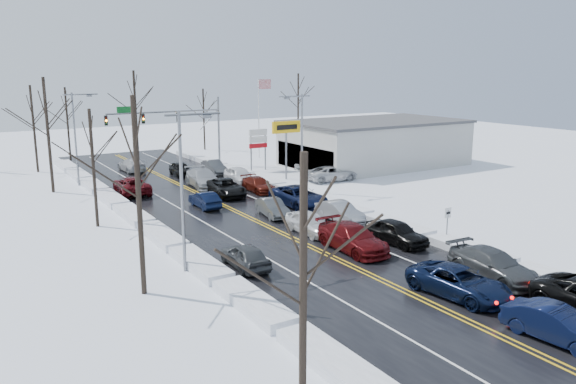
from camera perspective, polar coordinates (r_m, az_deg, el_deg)
ground at (r=39.63m, az=-1.03°, el=-4.02°), size 160.00×160.00×0.00m
road_surface at (r=41.29m, az=-2.45°, el=-3.34°), size 14.00×84.00×0.01m
snow_bank_left at (r=38.32m, az=-12.44°, el=-4.89°), size 1.58×72.00×0.53m
snow_bank_right at (r=45.36m, az=5.96°, el=-1.96°), size 1.58×72.00×0.53m
traffic_signal_mast at (r=65.09m, az=-11.14°, el=7.14°), size 13.28×0.39×8.00m
tires_plus_sign at (r=57.46m, az=-0.18°, el=6.21°), size 3.20×0.34×6.00m
used_vehicles_sign at (r=62.82m, az=-3.06°, el=5.19°), size 2.20×0.22×4.65m
speed_limit_sign at (r=38.23m, az=15.91°, el=-2.58°), size 0.55×0.09×2.35m
flagpole at (r=71.78m, az=-2.88°, el=8.19°), size 1.87×1.20×10.00m
dealership_building at (r=67.25m, az=8.79°, el=4.97°), size 20.40×12.40×5.30m
streetlight_ne at (r=51.22m, az=1.23°, el=5.81°), size 3.20×0.25×9.00m
streetlight_sw at (r=31.33m, az=-10.43°, el=1.35°), size 3.20×0.25×9.00m
streetlight_nw at (r=58.08m, az=-20.65°, el=5.80°), size 3.20×0.25×9.00m
tree_left_a at (r=15.99m, az=1.57°, el=-5.56°), size 3.60×3.60×9.00m
tree_left_b at (r=28.16m, az=-15.14°, el=3.35°), size 4.00×4.00×10.00m
tree_left_c at (r=41.99m, az=-19.32°, el=4.51°), size 3.40×3.40×8.50m
tree_left_d at (r=55.45m, az=-23.36°, el=7.41°), size 4.20×4.20×10.50m
tree_left_e at (r=67.41m, az=-24.54°, el=7.43°), size 3.80×3.80×9.50m
tree_far_b at (r=75.07m, az=-21.58°, el=7.81°), size 3.60×3.60×9.00m
tree_far_c at (r=74.90m, az=-15.30°, el=9.30°), size 4.40×4.40×11.00m
tree_far_d at (r=79.81m, az=-8.58°, el=8.51°), size 3.40×3.40×8.50m
tree_far_e at (r=87.69m, az=1.04°, el=9.90°), size 4.20×4.20×10.50m
queued_car_1 at (r=26.93m, az=25.52°, el=-13.49°), size 2.02×4.63×1.48m
queued_car_2 at (r=30.04m, az=16.89°, el=-10.07°), size 3.10×5.63×1.49m
queued_car_3 at (r=35.83m, az=6.54°, el=-5.90°), size 2.43×5.74×1.65m
queued_car_4 at (r=39.17m, az=2.26°, el=-4.22°), size 1.81×4.50×1.53m
queued_car_5 at (r=43.66m, az=-1.61°, el=-2.46°), size 1.99×4.28×1.36m
queued_car_6 at (r=50.87m, az=-6.28°, el=-0.38°), size 3.26×5.79×1.53m
queued_car_7 at (r=54.99m, az=-8.59°, el=0.52°), size 3.00×6.12×1.71m
queued_car_8 at (r=61.15m, az=-10.82°, el=1.64°), size 2.06×4.43×1.47m
queued_car_11 at (r=32.98m, az=19.99°, el=-8.24°), size 2.57×5.58×1.58m
queued_car_12 at (r=37.59m, az=10.92°, el=-5.17°), size 2.14×4.72×1.57m
queued_car_13 at (r=42.39m, az=5.27°, el=-2.97°), size 1.62×4.53×1.49m
queued_car_14 at (r=46.72m, az=1.13°, el=-1.46°), size 2.91×6.08×1.67m
queued_car_15 at (r=52.36m, az=-3.03°, el=0.04°), size 2.02×4.65×1.33m
queued_car_16 at (r=55.97m, az=-4.91°, el=0.82°), size 2.39×5.08×1.68m
queued_car_17 at (r=61.79m, az=-7.51°, el=1.87°), size 1.78×4.49×1.45m
oncoming_car_0 at (r=46.83m, az=-8.43°, el=-1.57°), size 1.48×4.05×1.33m
oncoming_car_1 at (r=53.36m, az=-15.55°, el=-0.17°), size 3.10×5.93×1.59m
oncoming_car_2 at (r=64.96m, az=-15.56°, el=2.03°), size 2.21×5.11×1.46m
oncoming_car_3 at (r=32.75m, az=-4.35°, el=-7.64°), size 1.85×4.24×1.42m
parked_car_0 at (r=57.51m, az=4.46°, el=1.15°), size 5.65×3.03×1.51m
parked_car_1 at (r=61.18m, az=5.20°, el=1.82°), size 2.41×5.38×1.53m
parked_car_2 at (r=64.67m, az=0.94°, el=2.44°), size 2.31×4.65×1.52m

